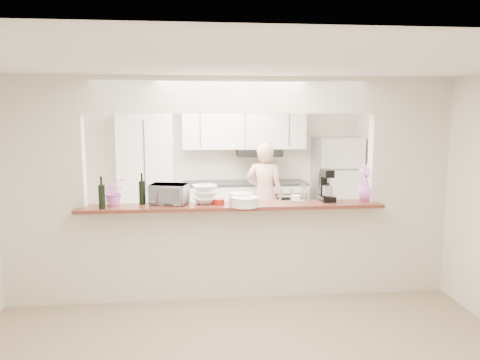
{
  "coord_description": "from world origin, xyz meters",
  "views": [
    {
      "loc": [
        -0.43,
        -5.17,
        2.09
      ],
      "look_at": [
        0.13,
        0.3,
        1.32
      ],
      "focal_mm": 35.0,
      "sensor_mm": 36.0,
      "label": 1
    }
  ],
  "objects": [
    {
      "name": "floor",
      "position": [
        0.0,
        0.0,
        0.0
      ],
      "size": [
        6.0,
        6.0,
        0.0
      ],
      "primitive_type": "plane",
      "color": "gray",
      "rests_on": "ground"
    },
    {
      "name": "tile_overlay",
      "position": [
        0.0,
        1.55,
        0.01
      ],
      "size": [
        5.0,
        2.9,
        0.01
      ],
      "primitive_type": "cube",
      "color": "beige",
      "rests_on": "floor"
    },
    {
      "name": "partition",
      "position": [
        0.0,
        0.0,
        1.48
      ],
      "size": [
        5.0,
        0.15,
        2.5
      ],
      "color": "beige",
      "rests_on": "floor"
    },
    {
      "name": "bar_counter",
      "position": [
        0.0,
        -0.0,
        0.58
      ],
      "size": [
        3.4,
        0.38,
        1.09
      ],
      "color": "beige",
      "rests_on": "floor"
    },
    {
      "name": "kitchen_cabinets",
      "position": [
        -0.19,
        2.72,
        0.97
      ],
      "size": [
        3.15,
        0.62,
        2.25
      ],
      "color": "silver",
      "rests_on": "floor"
    },
    {
      "name": "refrigerator",
      "position": [
        2.05,
        2.65,
        0.85
      ],
      "size": [
        0.75,
        0.7,
        1.7
      ],
      "primitive_type": "cube",
      "color": "#B5B5BA",
      "rests_on": "floor"
    },
    {
      "name": "flower_left",
      "position": [
        -1.3,
        0.05,
        1.24
      ],
      "size": [
        0.32,
        0.29,
        0.31
      ],
      "primitive_type": "imported",
      "rotation": [
        0.0,
        0.0,
        0.2
      ],
      "color": "#E177CA",
      "rests_on": "bar_counter"
    },
    {
      "name": "wine_bottle_a",
      "position": [
        -1.4,
        -0.15,
        1.23
      ],
      "size": [
        0.07,
        0.07,
        0.35
      ],
      "color": "black",
      "rests_on": "bar_counter"
    },
    {
      "name": "wine_bottle_b",
      "position": [
        -1.0,
        0.07,
        1.23
      ],
      "size": [
        0.07,
        0.07,
        0.35
      ],
      "color": "black",
      "rests_on": "bar_counter"
    },
    {
      "name": "toaster_oven",
      "position": [
        -0.7,
        0.05,
        1.2
      ],
      "size": [
        0.47,
        0.37,
        0.23
      ],
      "primitive_type": "imported",
      "rotation": [
        0.0,
        0.0,
        -0.26
      ],
      "color": "#A9A9AE",
      "rests_on": "bar_counter"
    },
    {
      "name": "serving_bowls",
      "position": [
        -0.3,
        0.05,
        1.19
      ],
      "size": [
        0.33,
        0.33,
        0.2
      ],
      "primitive_type": "imported",
      "rotation": [
        0.0,
        0.0,
        0.24
      ],
      "color": "white",
      "rests_on": "bar_counter"
    },
    {
      "name": "plate_stack_a",
      "position": [
        0.1,
        0.0,
        1.15
      ],
      "size": [
        0.26,
        0.26,
        0.12
      ],
      "color": "white",
      "rests_on": "bar_counter"
    },
    {
      "name": "plate_stack_b",
      "position": [
        0.13,
        -0.19,
        1.14
      ],
      "size": [
        0.31,
        0.31,
        0.11
      ],
      "color": "white",
      "rests_on": "bar_counter"
    },
    {
      "name": "red_bowl",
      "position": [
        -0.15,
        -0.03,
        1.12
      ],
      "size": [
        0.13,
        0.13,
        0.06
      ],
      "primitive_type": "cylinder",
      "color": "maroon",
      "rests_on": "bar_counter"
    },
    {
      "name": "tan_bowl",
      "position": [
        0.05,
        -0.03,
        1.13
      ],
      "size": [
        0.16,
        0.16,
        0.08
      ],
      "primitive_type": "cylinder",
      "color": "tan",
      "rests_on": "bar_counter"
    },
    {
      "name": "utensil_caddy",
      "position": [
        0.8,
        0.05,
        1.18
      ],
      "size": [
        0.26,
        0.21,
        0.21
      ],
      "color": "silver",
      "rests_on": "bar_counter"
    },
    {
      "name": "stand_mixer",
      "position": [
        1.11,
        0.06,
        1.26
      ],
      "size": [
        0.17,
        0.26,
        0.37
      ],
      "color": "black",
      "rests_on": "bar_counter"
    },
    {
      "name": "flower_right",
      "position": [
        1.6,
        0.05,
        1.3
      ],
      "size": [
        0.3,
        0.3,
        0.43
      ],
      "primitive_type": "imported",
      "rotation": [
        0.0,
        0.0,
        -0.29
      ],
      "color": "#BE66BA",
      "rests_on": "bar_counter"
    },
    {
      "name": "person",
      "position": [
        0.68,
        2.0,
        0.82
      ],
      "size": [
        0.7,
        0.58,
        1.65
      ],
      "primitive_type": "imported",
      "rotation": [
        0.0,
        0.0,
        2.79
      ],
      "color": "tan",
      "rests_on": "floor"
    }
  ]
}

